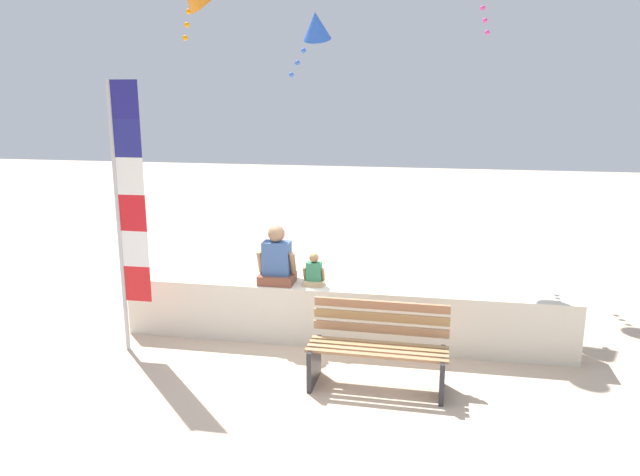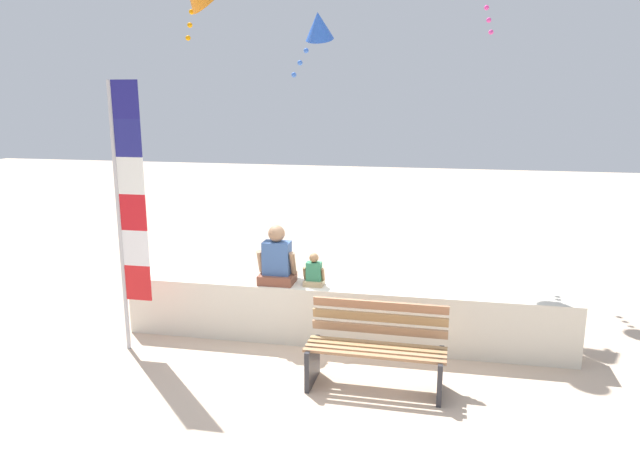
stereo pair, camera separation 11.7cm
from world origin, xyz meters
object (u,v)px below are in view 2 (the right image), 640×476
kite_blue (318,27)px  flag_banner (127,204)px  park_bench (376,350)px  person_adult (277,261)px  person_child (314,273)px

kite_blue → flag_banner: bearing=-117.6°
park_bench → kite_blue: size_ratio=1.45×
person_adult → person_child: bearing=0.1°
park_bench → flag_banner: (-3.00, 0.38, 1.41)m
person_child → flag_banner: flag_banner is taller
park_bench → person_child: person_child is taller
person_adult → kite_blue: bearing=89.4°
person_adult → person_child: 0.49m
person_adult → kite_blue: 3.90m
flag_banner → kite_blue: bearing=62.4°
park_bench → person_adult: person_adult is taller
flag_banner → kite_blue: 4.20m
park_bench → person_child: size_ratio=3.62×
kite_blue → park_bench: bearing=-68.8°
park_bench → flag_banner: 3.34m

